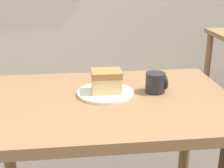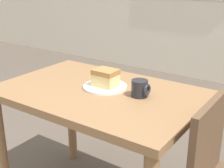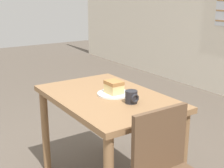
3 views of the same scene
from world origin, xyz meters
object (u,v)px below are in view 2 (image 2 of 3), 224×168
at_px(coffee_mug, 140,88).
at_px(cake_slice, 106,78).
at_px(dining_table_near, 99,110).
at_px(plate, 105,87).

bearing_deg(coffee_mug, cake_slice, 179.80).
height_order(cake_slice, coffee_mug, cake_slice).
relative_size(dining_table_near, cake_slice, 8.59).
relative_size(cake_slice, coffee_mug, 1.36).
bearing_deg(plate, dining_table_near, -99.67).
distance_m(plate, cake_slice, 0.05).
bearing_deg(plate, coffee_mug, -0.34).
xyz_separation_m(dining_table_near, coffee_mug, (0.22, 0.05, 0.16)).
xyz_separation_m(dining_table_near, cake_slice, (0.01, 0.05, 0.17)).
xyz_separation_m(dining_table_near, plate, (0.01, 0.05, 0.12)).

